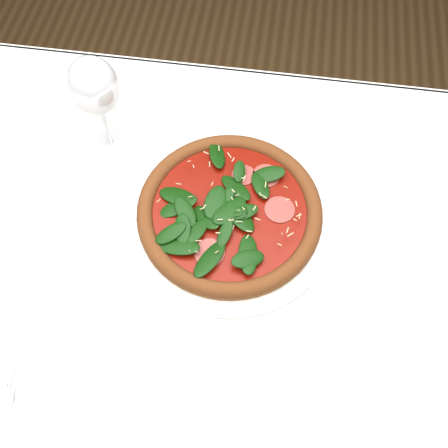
# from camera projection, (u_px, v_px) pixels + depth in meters

# --- Properties ---
(ground) EXTENTS (6.00, 6.00, 0.00)m
(ground) POSITION_uv_depth(u_px,v_px,m) (201.00, 361.00, 1.44)
(ground) COLOR brown
(ground) RESTS_ON ground
(dining_table) EXTENTS (1.21, 0.81, 0.75)m
(dining_table) POSITION_uv_depth(u_px,v_px,m) (186.00, 276.00, 0.87)
(dining_table) COLOR white
(dining_table) RESTS_ON ground
(plate) EXTENTS (0.34, 0.34, 0.01)m
(plate) POSITION_uv_depth(u_px,v_px,m) (229.00, 216.00, 0.81)
(plate) COLOR white
(plate) RESTS_ON dining_table
(pizza) EXTENTS (0.38, 0.38, 0.04)m
(pizza) POSITION_uv_depth(u_px,v_px,m) (230.00, 209.00, 0.79)
(pizza) COLOR #8E5D22
(pizza) RESTS_ON plate
(wine_glass) EXTENTS (0.08, 0.08, 0.19)m
(wine_glass) POSITION_uv_depth(u_px,v_px,m) (94.00, 89.00, 0.76)
(wine_glass) COLOR white
(wine_glass) RESTS_ON dining_table
(napkin) EXTENTS (0.15, 0.09, 0.01)m
(napkin) POSITION_uv_depth(u_px,v_px,m) (2.00, 433.00, 0.65)
(napkin) COLOR white
(napkin) RESTS_ON dining_table
(fork) EXTENTS (0.03, 0.15, 0.00)m
(fork) POSITION_uv_depth(u_px,v_px,m) (5.00, 411.00, 0.66)
(fork) COLOR silver
(fork) RESTS_ON napkin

